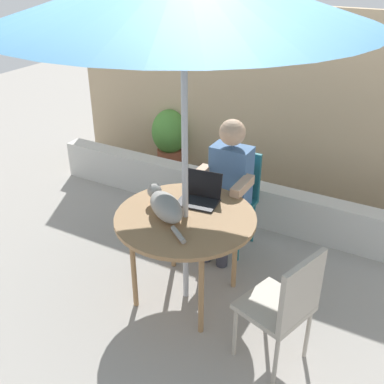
{
  "coord_description": "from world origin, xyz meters",
  "views": [
    {
      "loc": [
        1.43,
        -2.48,
        2.49
      ],
      "look_at": [
        0.0,
        0.1,
        0.89
      ],
      "focal_mm": 43.18,
      "sensor_mm": 36.0,
      "label": 1
    }
  ],
  "objects_px": {
    "person_seated": "(227,182)",
    "potted_plant_near_fence": "(170,138)",
    "laptop": "(200,193)",
    "cat": "(165,206)",
    "patio_table": "(185,223)",
    "chair_occupied": "(234,192)",
    "chair_empty": "(286,303)"
  },
  "relations": [
    {
      "from": "person_seated",
      "to": "laptop",
      "type": "height_order",
      "value": "person_seated"
    },
    {
      "from": "chair_empty",
      "to": "cat",
      "type": "distance_m",
      "value": 1.08
    },
    {
      "from": "person_seated",
      "to": "cat",
      "type": "xyz_separation_m",
      "value": [
        -0.13,
        -0.79,
        0.13
      ]
    },
    {
      "from": "person_seated",
      "to": "chair_empty",
      "type": "bearing_deg",
      "value": -48.86
    },
    {
      "from": "chair_occupied",
      "to": "laptop",
      "type": "xyz_separation_m",
      "value": [
        -0.02,
        -0.62,
        0.28
      ]
    },
    {
      "from": "cat",
      "to": "potted_plant_near_fence",
      "type": "relative_size",
      "value": 0.69
    },
    {
      "from": "chair_occupied",
      "to": "patio_table",
      "type": "bearing_deg",
      "value": -90.0
    },
    {
      "from": "chair_occupied",
      "to": "laptop",
      "type": "height_order",
      "value": "laptop"
    },
    {
      "from": "patio_table",
      "to": "cat",
      "type": "bearing_deg",
      "value": -153.81
    },
    {
      "from": "chair_occupied",
      "to": "chair_empty",
      "type": "bearing_deg",
      "value": -52.94
    },
    {
      "from": "potted_plant_near_fence",
      "to": "person_seated",
      "type": "bearing_deg",
      "value": -42.57
    },
    {
      "from": "chair_empty",
      "to": "person_seated",
      "type": "bearing_deg",
      "value": 131.14
    },
    {
      "from": "patio_table",
      "to": "laptop",
      "type": "relative_size",
      "value": 3.15
    },
    {
      "from": "person_seated",
      "to": "laptop",
      "type": "distance_m",
      "value": 0.47
    },
    {
      "from": "potted_plant_near_fence",
      "to": "chair_occupied",
      "type": "bearing_deg",
      "value": -38.62
    },
    {
      "from": "chair_occupied",
      "to": "person_seated",
      "type": "height_order",
      "value": "person_seated"
    },
    {
      "from": "person_seated",
      "to": "potted_plant_near_fence",
      "type": "xyz_separation_m",
      "value": [
        -1.32,
        1.21,
        -0.27
      ]
    },
    {
      "from": "person_seated",
      "to": "cat",
      "type": "height_order",
      "value": "person_seated"
    },
    {
      "from": "chair_occupied",
      "to": "laptop",
      "type": "distance_m",
      "value": 0.68
    },
    {
      "from": "chair_occupied",
      "to": "chair_empty",
      "type": "xyz_separation_m",
      "value": [
        0.88,
        -1.17,
        0.0
      ]
    },
    {
      "from": "chair_occupied",
      "to": "potted_plant_near_fence",
      "type": "height_order",
      "value": "chair_occupied"
    },
    {
      "from": "laptop",
      "to": "cat",
      "type": "height_order",
      "value": "laptop"
    },
    {
      "from": "chair_empty",
      "to": "cat",
      "type": "xyz_separation_m",
      "value": [
        -1.01,
        0.22,
        0.3
      ]
    },
    {
      "from": "chair_empty",
      "to": "laptop",
      "type": "bearing_deg",
      "value": 148.58
    },
    {
      "from": "chair_empty",
      "to": "potted_plant_near_fence",
      "type": "xyz_separation_m",
      "value": [
        -2.2,
        2.22,
        -0.1
      ]
    },
    {
      "from": "chair_empty",
      "to": "laptop",
      "type": "relative_size",
      "value": 2.71
    },
    {
      "from": "person_seated",
      "to": "laptop",
      "type": "relative_size",
      "value": 3.75
    },
    {
      "from": "patio_table",
      "to": "chair_empty",
      "type": "distance_m",
      "value": 0.94
    },
    {
      "from": "chair_empty",
      "to": "person_seated",
      "type": "relative_size",
      "value": 0.72
    },
    {
      "from": "patio_table",
      "to": "laptop",
      "type": "bearing_deg",
      "value": 93.41
    },
    {
      "from": "patio_table",
      "to": "potted_plant_near_fence",
      "type": "height_order",
      "value": "potted_plant_near_fence"
    },
    {
      "from": "person_seated",
      "to": "cat",
      "type": "relative_size",
      "value": 2.31
    }
  ]
}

